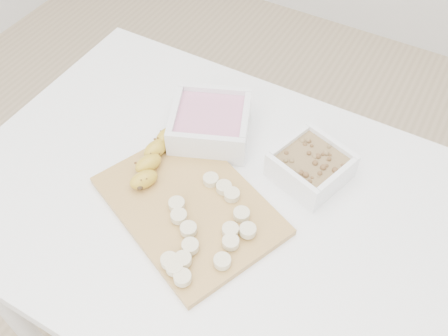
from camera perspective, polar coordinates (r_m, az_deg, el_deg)
The scene contains 6 objects.
table at distance 1.03m, azimuth -0.83°, elevation -6.63°, with size 1.00×0.70×0.75m.
bowl_yogurt at distance 1.03m, azimuth -1.58°, elevation 5.14°, with size 0.20×0.20×0.07m.
bowl_granola at distance 0.98m, azimuth 9.90°, elevation 0.27°, with size 0.16×0.16×0.06m.
cutting_board at distance 0.94m, azimuth -4.00°, elevation -4.28°, with size 0.33×0.24×0.01m, color #B38C45.
banana at distance 0.99m, azimuth -7.40°, elevation 1.65°, with size 0.05×0.19×0.03m, color gold, non-canonical shape.
banana_slices at distance 0.88m, azimuth -2.11°, elevation -7.09°, with size 0.17×0.23×0.02m.
Camera 1 is at (0.29, -0.48, 1.52)m, focal length 40.00 mm.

